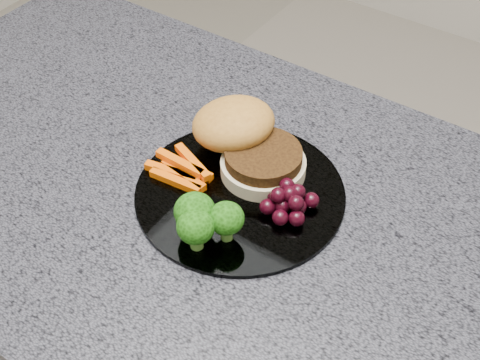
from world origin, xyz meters
TOP-DOWN VIEW (x-y plane):
  - countertop at (0.00, 0.00)m, footprint 1.20×0.60m
  - plate at (-0.03, 0.02)m, footprint 0.26×0.26m
  - burger at (-0.06, 0.08)m, footprint 0.19×0.15m
  - carrot_sticks at (-0.11, 0.00)m, footprint 0.09×0.06m
  - broccoli at (-0.02, -0.07)m, footprint 0.08×0.07m
  - grape_bunch at (0.04, 0.03)m, footprint 0.06×0.06m

SIDE VIEW (x-z plane):
  - countertop at x=0.00m, z-range 0.86..0.90m
  - plate at x=-0.03m, z-range 0.90..0.91m
  - carrot_sticks at x=-0.11m, z-range 0.90..0.92m
  - grape_bunch at x=0.04m, z-range 0.90..0.94m
  - burger at x=-0.06m, z-range 0.90..0.96m
  - broccoli at x=-0.02m, z-range 0.91..0.97m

